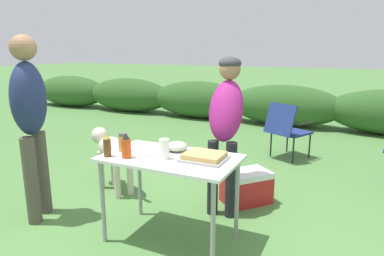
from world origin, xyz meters
The scene contains 15 objects.
ground_plane centered at (0.00, 0.00, 0.00)m, with size 60.00×60.00×0.00m, color #4C7A3D.
shrub_hedge centered at (0.00, 5.00, 0.43)m, with size 14.40×0.90×0.86m.
folding_table centered at (0.00, 0.00, 0.66)m, with size 1.10×0.64×0.74m.
food_tray centered at (0.28, 0.04, 0.77)m, with size 0.34×0.29×0.06m.
plate_stack centered at (-0.16, 0.01, 0.75)m, with size 0.23×0.23×0.03m, color white.
mixing_bowl centered at (-0.03, 0.17, 0.78)m, with size 0.19×0.19×0.08m, color #ADBC99.
paper_cup_stack centered at (-0.01, -0.07, 0.82)m, with size 0.08×0.08×0.16m, color white.
spice_jar centered at (-0.43, -0.03, 0.82)m, with size 0.08×0.08×0.16m.
hot_sauce_bottle centered at (-0.30, -0.17, 0.83)m, with size 0.08×0.08×0.20m.
beer_bottle centered at (-0.46, -0.21, 0.83)m, with size 0.06×0.06×0.19m.
standing_person_in_gray_fleece centered at (0.22, 0.71, 0.96)m, with size 0.37×0.47×1.52m.
standing_person_with_beanie centered at (-1.34, -0.19, 1.03)m, with size 0.41×0.47×1.72m.
dog centered at (-1.12, 0.65, 0.47)m, with size 0.86×0.47×0.69m.
camp_chair_near_hedge centered at (0.46, 2.69, 0.47)m, with size 0.68×0.73×0.83m.
cooler_box centered at (0.37, 0.99, 0.17)m, with size 0.56×0.57×0.34m.
Camera 1 is at (1.30, -2.31, 1.59)m, focal length 32.00 mm.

